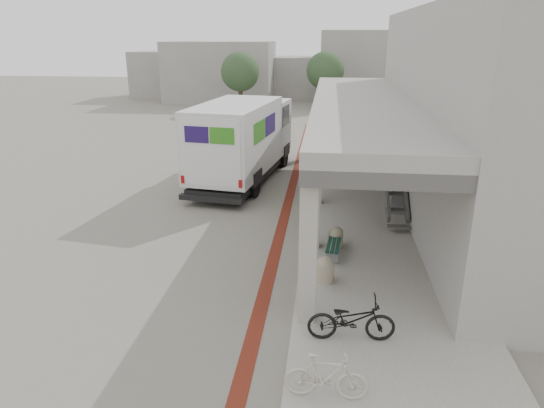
# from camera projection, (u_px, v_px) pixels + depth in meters

# --- Properties ---
(ground) EXTENTS (120.00, 120.00, 0.00)m
(ground) POSITION_uv_depth(u_px,v_px,m) (241.00, 253.00, 14.37)
(ground) COLOR slate
(ground) RESTS_ON ground
(bike_lane_stripe) EXTENTS (0.35, 40.00, 0.01)m
(bike_lane_stripe) POSITION_uv_depth(u_px,v_px,m) (281.00, 229.00, 16.13)
(bike_lane_stripe) COLOR #601F13
(bike_lane_stripe) RESTS_ON ground
(sidewalk) EXTENTS (4.40, 28.00, 0.12)m
(sidewalk) POSITION_uv_depth(u_px,v_px,m) (378.00, 258.00, 13.91)
(sidewalk) COLOR gray
(sidewalk) RESTS_ON ground
(transit_building) EXTENTS (7.60, 17.00, 7.00)m
(transit_building) POSITION_uv_depth(u_px,v_px,m) (457.00, 118.00, 16.71)
(transit_building) COLOR gray
(transit_building) RESTS_ON ground
(distant_backdrop) EXTENTS (28.00, 10.00, 6.50)m
(distant_backdrop) POSITION_uv_depth(u_px,v_px,m) (276.00, 71.00, 47.42)
(distant_backdrop) COLOR gray
(distant_backdrop) RESTS_ON ground
(tree_left) EXTENTS (3.20, 3.20, 4.80)m
(tree_left) POSITION_uv_depth(u_px,v_px,m) (240.00, 72.00, 40.10)
(tree_left) COLOR #38281C
(tree_left) RESTS_ON ground
(tree_mid) EXTENTS (3.20, 3.20, 4.80)m
(tree_mid) POSITION_uv_depth(u_px,v_px,m) (325.00, 71.00, 41.21)
(tree_mid) COLOR #38281C
(tree_mid) RESTS_ON ground
(tree_right) EXTENTS (3.20, 3.20, 4.80)m
(tree_right) POSITION_uv_depth(u_px,v_px,m) (424.00, 73.00, 39.40)
(tree_right) COLOR #38281C
(tree_right) RESTS_ON ground
(fedex_truck) EXTENTS (3.64, 8.46, 3.50)m
(fedex_truck) POSITION_uv_depth(u_px,v_px,m) (243.00, 139.00, 20.97)
(fedex_truck) COLOR black
(fedex_truck) RESTS_ON ground
(bench) EXTENTS (0.51, 1.68, 0.39)m
(bench) POSITION_uv_depth(u_px,v_px,m) (334.00, 244.00, 14.00)
(bench) COLOR gray
(bench) RESTS_ON sidewalk
(bollard_near) EXTENTS (0.43, 0.43, 0.64)m
(bollard_near) POSITION_uv_depth(u_px,v_px,m) (336.00, 237.00, 14.41)
(bollard_near) COLOR gray
(bollard_near) RESTS_ON sidewalk
(bollard_far) EXTENTS (0.46, 0.46, 0.69)m
(bollard_far) POSITION_uv_depth(u_px,v_px,m) (325.00, 269.00, 12.37)
(bollard_far) COLOR gray
(bollard_far) RESTS_ON sidewalk
(utility_cabinet) EXTENTS (0.55, 0.69, 1.06)m
(utility_cabinet) POSITION_uv_depth(u_px,v_px,m) (398.00, 197.00, 17.20)
(utility_cabinet) COLOR slate
(utility_cabinet) RESTS_ON sidewalk
(bicycle_black) EXTENTS (1.84, 0.75, 0.95)m
(bicycle_black) POSITION_uv_depth(u_px,v_px,m) (351.00, 319.00, 9.94)
(bicycle_black) COLOR black
(bicycle_black) RESTS_ON sidewalk
(bicycle_cream) EXTENTS (1.48, 0.45, 0.88)m
(bicycle_cream) POSITION_uv_depth(u_px,v_px,m) (326.00, 377.00, 8.33)
(bicycle_cream) COLOR #BBB4A4
(bicycle_cream) RESTS_ON sidewalk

